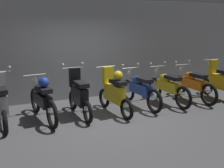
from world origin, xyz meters
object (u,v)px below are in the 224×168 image
at_px(motorbike_slot_6, 140,89).
at_px(motorbike_slot_5, 114,92).
at_px(motorbike_slot_2, 2,102).
at_px(motorbike_slot_3, 42,99).
at_px(motorbike_slot_4, 79,95).
at_px(motorbike_slot_9, 220,82).
at_px(motorbike_slot_7, 168,87).
at_px(motorbike_slot_8, 193,84).

bearing_deg(motorbike_slot_6, motorbike_slot_5, -164.39).
bearing_deg(motorbike_slot_2, motorbike_slot_5, -5.38).
distance_m(motorbike_slot_2, motorbike_slot_3, 0.89).
distance_m(motorbike_slot_2, motorbike_slot_4, 1.79).
bearing_deg(motorbike_slot_9, motorbike_slot_2, 177.72).
bearing_deg(motorbike_slot_4, motorbike_slot_3, 177.67).
height_order(motorbike_slot_2, motorbike_slot_5, motorbike_slot_2).
height_order(motorbike_slot_6, motorbike_slot_7, same).
distance_m(motorbike_slot_7, motorbike_slot_9, 1.80).
relative_size(motorbike_slot_3, motorbike_slot_9, 1.15).
distance_m(motorbike_slot_6, motorbike_slot_7, 0.89).
bearing_deg(motorbike_slot_8, motorbike_slot_5, -176.10).
height_order(motorbike_slot_5, motorbike_slot_6, motorbike_slot_5).
bearing_deg(motorbike_slot_5, motorbike_slot_3, 173.59).
xyz_separation_m(motorbike_slot_3, motorbike_slot_4, (0.89, -0.04, 0.00)).
bearing_deg(motorbike_slot_8, motorbike_slot_2, 179.26).
distance_m(motorbike_slot_2, motorbike_slot_9, 6.25).
distance_m(motorbike_slot_5, motorbike_slot_6, 0.93).
height_order(motorbike_slot_5, motorbike_slot_8, motorbike_slot_5).
distance_m(motorbike_slot_3, motorbike_slot_9, 5.35).
height_order(motorbike_slot_7, motorbike_slot_9, motorbike_slot_9).
bearing_deg(motorbike_slot_4, motorbike_slot_2, 177.18).
bearing_deg(motorbike_slot_6, motorbike_slot_7, -3.14).
bearing_deg(motorbike_slot_6, motorbike_slot_2, 179.96).
xyz_separation_m(motorbike_slot_4, motorbike_slot_5, (0.89, -0.16, 0.04)).
distance_m(motorbike_slot_4, motorbike_slot_5, 0.91).
bearing_deg(motorbike_slot_3, motorbike_slot_2, 176.68).
height_order(motorbike_slot_2, motorbike_slot_3, motorbike_slot_2).
distance_m(motorbike_slot_6, motorbike_slot_8, 1.79).
relative_size(motorbike_slot_4, motorbike_slot_7, 0.86).
height_order(motorbike_slot_4, motorbike_slot_6, motorbike_slot_4).
relative_size(motorbike_slot_5, motorbike_slot_7, 0.86).
bearing_deg(motorbike_slot_7, motorbike_slot_3, -180.00).
bearing_deg(motorbike_slot_2, motorbike_slot_3, -3.32).
bearing_deg(motorbike_slot_3, motorbike_slot_6, 1.05).
distance_m(motorbike_slot_3, motorbike_slot_7, 3.57).
xyz_separation_m(motorbike_slot_4, motorbike_slot_6, (1.78, 0.09, -0.04)).
distance_m(motorbike_slot_4, motorbike_slot_8, 3.57).
xyz_separation_m(motorbike_slot_2, motorbike_slot_6, (3.57, -0.00, -0.04)).
relative_size(motorbike_slot_2, motorbike_slot_7, 0.86).
relative_size(motorbike_slot_2, motorbike_slot_6, 0.86).
distance_m(motorbike_slot_3, motorbike_slot_6, 2.67).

